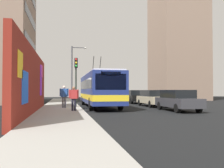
# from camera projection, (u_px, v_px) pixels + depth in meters

# --- Properties ---
(ground_plane) EXTENTS (80.00, 80.00, 0.00)m
(ground_plane) POSITION_uv_depth(u_px,v_px,m) (81.00, 110.00, 20.04)
(ground_plane) COLOR black
(sidewalk_slab) EXTENTS (48.00, 3.20, 0.15)m
(sidewalk_slab) POSITION_uv_depth(u_px,v_px,m) (61.00, 109.00, 19.74)
(sidewalk_slab) COLOR #9E9B93
(sidewalk_slab) RESTS_ON ground_plane
(graffiti_wall) EXTENTS (14.84, 0.32, 4.08)m
(graffiti_wall) POSITION_uv_depth(u_px,v_px,m) (33.00, 83.00, 15.94)
(graffiti_wall) COLOR maroon
(graffiti_wall) RESTS_ON ground_plane
(building_far_left) EXTENTS (12.02, 7.25, 19.08)m
(building_far_left) POSITION_uv_depth(u_px,v_px,m) (1.00, 27.00, 31.18)
(building_far_left) COLOR gray
(building_far_left) RESTS_ON ground_plane
(building_far_right) EXTENTS (8.36, 7.46, 20.34)m
(building_far_right) POSITION_uv_depth(u_px,v_px,m) (177.00, 38.00, 40.98)
(building_far_right) COLOR gray
(building_far_right) RESTS_ON ground_plane
(city_bus) EXTENTS (11.80, 2.60, 4.86)m
(city_bus) POSITION_uv_depth(u_px,v_px,m) (99.00, 89.00, 22.88)
(city_bus) COLOR navy
(city_bus) RESTS_ON ground_plane
(parked_car_dark_gray) EXTENTS (4.70, 1.84, 1.58)m
(parked_car_dark_gray) POSITION_uv_depth(u_px,v_px,m) (178.00, 100.00, 18.60)
(parked_car_dark_gray) COLOR #38383D
(parked_car_dark_gray) RESTS_ON ground_plane
(parked_car_champagne) EXTENTS (4.84, 1.78, 1.58)m
(parked_car_champagne) POSITION_uv_depth(u_px,v_px,m) (152.00, 98.00, 23.89)
(parked_car_champagne) COLOR #C6B793
(parked_car_champagne) RESTS_ON ground_plane
(parked_car_black) EXTENTS (4.10, 1.76, 1.58)m
(parked_car_black) POSITION_uv_depth(u_px,v_px,m) (135.00, 96.00, 29.90)
(parked_car_black) COLOR black
(parked_car_black) RESTS_ON ground_plane
(parked_car_white) EXTENTS (4.72, 1.90, 1.58)m
(parked_car_white) POSITION_uv_depth(u_px,v_px,m) (122.00, 95.00, 36.21)
(parked_car_white) COLOR white
(parked_car_white) RESTS_ON ground_plane
(pedestrian_midblock) EXTENTS (0.24, 0.70, 1.77)m
(pedestrian_midblock) POSITION_uv_depth(u_px,v_px,m) (64.00, 95.00, 19.89)
(pedestrian_midblock) COLOR #595960
(pedestrian_midblock) RESTS_ON sidewalk_slab
(pedestrian_at_curb) EXTENTS (0.22, 0.67, 1.66)m
(pedestrian_at_curb) POSITION_uv_depth(u_px,v_px,m) (74.00, 96.00, 17.06)
(pedestrian_at_curb) COLOR #1E1E2D
(pedestrian_at_curb) RESTS_ON sidewalk_slab
(traffic_light) EXTENTS (0.49, 0.28, 4.24)m
(traffic_light) POSITION_uv_depth(u_px,v_px,m) (76.00, 74.00, 21.64)
(traffic_light) COLOR #2D382D
(traffic_light) RESTS_ON sidewalk_slab
(street_lamp) EXTENTS (0.44, 1.85, 6.71)m
(street_lamp) POSITION_uv_depth(u_px,v_px,m) (74.00, 70.00, 29.74)
(street_lamp) COLOR #4C4C51
(street_lamp) RESTS_ON sidewalk_slab
(curbside_puddle) EXTENTS (1.03, 1.03, 0.00)m
(curbside_puddle) POSITION_uv_depth(u_px,v_px,m) (87.00, 108.00, 21.29)
(curbside_puddle) COLOR black
(curbside_puddle) RESTS_ON ground_plane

